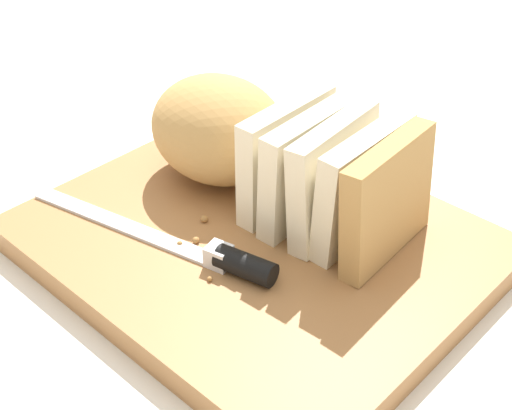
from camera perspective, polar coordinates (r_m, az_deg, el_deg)
The scene contains 8 objects.
ground_plane at distance 0.66m, azimuth 0.00°, elevation -3.95°, with size 3.00×3.00×0.00m, color silver.
cutting_board at distance 0.65m, azimuth 0.00°, elevation -3.07°, with size 0.38×0.31×0.03m, color #9E6B3D.
bread_loaf at distance 0.67m, azimuth 0.61°, elevation 4.51°, with size 0.27×0.13×0.10m.
bread_knife at distance 0.61m, azimuth -3.80°, elevation -3.79°, with size 0.26×0.07×0.02m.
crumb_near_knife at distance 0.66m, azimuth -4.09°, elevation -1.10°, with size 0.01×0.01×0.01m, color #A8753D.
crumb_near_loaf at distance 0.63m, azimuth -6.02°, elevation -3.05°, with size 0.01×0.01×0.01m, color #A8753D.
crumb_stray_left at distance 0.59m, azimuth -3.65°, elevation -5.82°, with size 0.00×0.00×0.00m, color #A8753D.
crumb_stray_right at distance 0.63m, azimuth -4.75°, elevation -2.78°, with size 0.01×0.01×0.01m, color #A8753D.
Camera 1 is at (0.34, -0.38, 0.42)m, focal length 50.84 mm.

